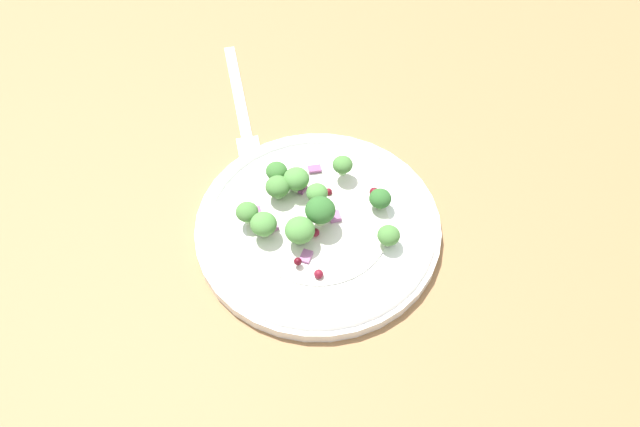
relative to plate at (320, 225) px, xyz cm
name	(u,v)px	position (x,y,z in cm)	size (l,w,h in cm)	color
ground_plane	(331,246)	(-1.62, 0.31, -1.86)	(180.00, 180.00, 2.00)	olive
plate	(320,225)	(0.00, 0.00, 0.00)	(24.02, 24.02, 1.70)	white
dressing_pool	(320,222)	(0.00, 0.00, 0.44)	(13.93, 13.93, 0.20)	white
broccoli_floret_0	(296,179)	(4.26, -1.49, 2.28)	(2.60, 2.60, 2.63)	#9EC684
broccoli_floret_1	(300,231)	(-0.05, 3.02, 2.38)	(2.84, 2.84, 2.88)	#8EB77A
broccoli_floret_2	(321,210)	(-0.29, 0.23, 2.89)	(2.90, 2.90, 2.94)	#ADD18E
broccoli_floret_3	(264,224)	(3.10, 4.60, 2.27)	(2.55, 2.55, 2.58)	#9EC684
broccoli_floret_4	(343,165)	(1.82, -5.77, 2.39)	(2.05, 2.05, 2.08)	#8EB77A
broccoli_floret_5	(380,199)	(-3.37, -5.15, 1.76)	(2.18, 2.18, 2.21)	#9EC684
broccoli_floret_6	(277,171)	(6.60, -1.17, 1.99)	(2.17, 2.17, 2.20)	#9EC684
broccoli_floret_7	(247,212)	(5.32, 4.50, 2.16)	(2.19, 2.19, 2.22)	#ADD18E
broccoli_floret_8	(275,190)	(5.12, 0.74, 2.12)	(2.44, 2.44, 2.47)	#8EB77A
broccoli_floret_9	(317,193)	(1.57, -1.45, 2.29)	(2.10, 2.10, 2.13)	#ADD18E
broccoli_floret_10	(389,236)	(-6.59, -2.15, 1.77)	(2.16, 2.16, 2.18)	#9EC684
cranberry_0	(374,192)	(-2.25, -5.71, 1.36)	(0.96, 0.96, 0.96)	maroon
cranberry_1	(328,192)	(1.56, -3.24, 0.73)	(0.74, 0.74, 0.74)	maroon
cranberry_2	(300,263)	(-1.88, 5.20, 1.24)	(0.75, 0.75, 0.75)	#4C0A14
cranberry_3	(330,207)	(-0.04, -1.52, 1.30)	(0.85, 0.85, 0.85)	maroon
cranberry_4	(319,274)	(-3.84, 4.85, 0.86)	(0.87, 0.87, 0.87)	maroon
cranberry_5	(315,233)	(-0.72, 1.59, 1.07)	(0.84, 0.84, 0.84)	maroon
onion_bit_0	(303,254)	(-1.23, 4.02, 0.68)	(0.98, 1.34, 0.33)	#A35B93
onion_bit_1	(335,216)	(-0.89, -1.20, 0.85)	(1.07, 1.07, 0.55)	#A35B93
onion_bit_2	(272,227)	(3.01, 3.62, 0.78)	(0.81, 1.16, 0.60)	#A35B93
onion_bit_3	(315,169)	(4.51, -4.60, 0.81)	(0.84, 1.34, 0.32)	#934C84
onion_bit_4	(256,212)	(5.50, 3.21, 0.73)	(0.95, 1.09, 0.38)	#934C84
onion_bit_5	(301,189)	(3.84, -1.69, 0.94)	(0.85, 0.96, 0.53)	#843D75
fork	(241,108)	(17.35, -7.07, -0.61)	(15.64, 13.04, 0.50)	silver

